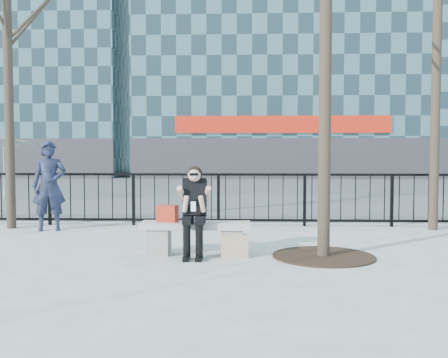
{
  "coord_description": "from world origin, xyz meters",
  "views": [
    {
      "loc": [
        0.72,
        -7.42,
        1.53
      ],
      "look_at": [
        0.4,
        0.8,
        1.1
      ],
      "focal_mm": 40.0,
      "sensor_mm": 36.0,
      "label": 1
    }
  ],
  "objects": [
    {
      "name": "ground",
      "position": [
        0.0,
        0.0,
        0.0
      ],
      "size": [
        120.0,
        120.0,
        0.0
      ],
      "primitive_type": "plane",
      "color": "gray",
      "rests_on": "ground"
    },
    {
      "name": "street_surface",
      "position": [
        0.0,
        15.0,
        0.0
      ],
      "size": [
        60.0,
        23.0,
        0.01
      ],
      "primitive_type": "cube",
      "color": "#474747",
      "rests_on": "ground"
    },
    {
      "name": "railing",
      "position": [
        0.0,
        3.0,
        0.55
      ],
      "size": [
        14.0,
        0.06,
        1.1
      ],
      "color": "black",
      "rests_on": "ground"
    },
    {
      "name": "building_left",
      "position": [
        -15.0,
        27.0,
        11.3
      ],
      "size": [
        16.2,
        10.2,
        22.6
      ],
      "color": "slate",
      "rests_on": "ground"
    },
    {
      "name": "tree_grate",
      "position": [
        1.9,
        -0.1,
        0.01
      ],
      "size": [
        1.5,
        1.5,
        0.02
      ],
      "primitive_type": "cylinder",
      "color": "black",
      "rests_on": "ground"
    },
    {
      "name": "bench_main",
      "position": [
        0.0,
        0.0,
        0.3
      ],
      "size": [
        1.65,
        0.46,
        0.49
      ],
      "color": "slate",
      "rests_on": "ground"
    },
    {
      "name": "seated_woman",
      "position": [
        0.0,
        -0.16,
        0.67
      ],
      "size": [
        0.5,
        0.64,
        1.34
      ],
      "color": "black",
      "rests_on": "ground"
    },
    {
      "name": "handbag",
      "position": [
        -0.43,
        0.02,
        0.62
      ],
      "size": [
        0.34,
        0.22,
        0.25
      ],
      "primitive_type": "cube",
      "rotation": [
        0.0,
        0.0,
        -0.27
      ],
      "color": "#A82314",
      "rests_on": "bench_main"
    },
    {
      "name": "shopping_bag",
      "position": [
        0.61,
        -0.2,
        0.17
      ],
      "size": [
        0.37,
        0.19,
        0.34
      ],
      "primitive_type": "cube",
      "rotation": [
        0.0,
        0.0,
        0.18
      ],
      "color": "beige",
      "rests_on": "ground"
    },
    {
      "name": "standing_man",
      "position": [
        -3.1,
        2.22,
        0.89
      ],
      "size": [
        0.74,
        0.59,
        1.77
      ],
      "primitive_type": "imported",
      "rotation": [
        0.0,
        0.0,
        0.29
      ],
      "color": "black",
      "rests_on": "ground"
    },
    {
      "name": "vendor_umbrella",
      "position": [
        -6.77,
        7.87,
        1.06
      ],
      "size": [
        2.7,
        2.74,
        2.11
      ],
      "primitive_type": "imported",
      "rotation": [
        0.0,
        0.0,
        0.19
      ],
      "color": "gold",
      "rests_on": "ground"
    }
  ]
}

